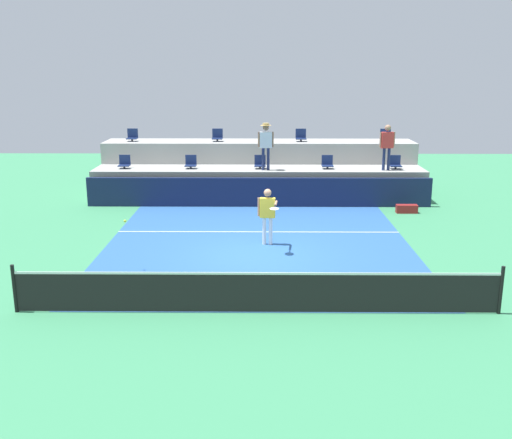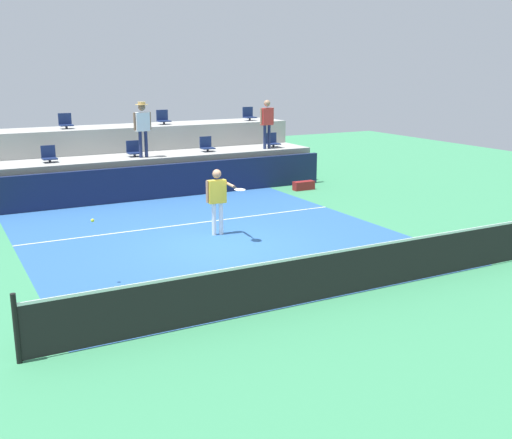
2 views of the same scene
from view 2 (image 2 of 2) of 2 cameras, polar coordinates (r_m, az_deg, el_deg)
ground_plane at (r=14.82m, az=-2.81°, el=-2.49°), size 40.00×40.00×0.00m
court_inner_paint at (r=15.70m, az=-4.37°, el=-1.56°), size 9.00×10.00×0.01m
court_service_line at (r=16.95m, az=-6.28°, el=-0.42°), size 9.00×0.06×0.00m
tennis_net at (r=11.35m, az=5.85°, el=-5.12°), size 10.48×0.08×1.07m
sponsor_backboard at (r=20.15m, az=-10.15°, el=3.33°), size 13.00×0.16×1.10m
seating_tier_lower at (r=21.36m, az=-11.25°, el=4.08°), size 13.00×1.80×1.25m
seating_tier_upper at (r=23.00m, az=-12.62°, el=5.78°), size 13.00×1.80×2.10m
stadium_chair_lower_left at (r=20.57m, az=-18.52°, el=5.62°), size 0.44×0.40×0.52m
stadium_chair_lower_center at (r=21.18m, az=-11.20°, el=6.30°), size 0.44×0.40×0.52m
stadium_chair_lower_right at (r=22.09m, az=-4.57°, el=6.83°), size 0.44×0.40×0.52m
stadium_chair_lower_far_right at (r=23.27m, az=1.52°, el=7.23°), size 0.44×0.40×0.52m
stadium_chair_upper_left at (r=22.40m, az=-17.12°, el=8.55°), size 0.44×0.40×0.52m
stadium_chair_upper_right at (r=23.32m, az=-8.55°, el=9.20°), size 0.44×0.40×0.52m
stadium_chair_upper_far_right at (r=24.74m, az=-0.67°, el=9.61°), size 0.44×0.40×0.52m
tennis_player at (r=15.58m, az=-3.52°, el=2.23°), size 0.62×1.22×1.69m
spectator_with_hat at (r=20.78m, az=-10.42°, el=8.72°), size 0.61×0.45×1.81m
spectator_in_grey at (r=22.63m, az=1.02°, el=9.21°), size 0.61×0.26×1.75m
tennis_ball at (r=12.25m, az=-14.81°, el=-0.08°), size 0.07×0.07×0.07m
equipment_bag at (r=21.59m, az=4.41°, el=3.13°), size 0.76×0.28×0.30m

